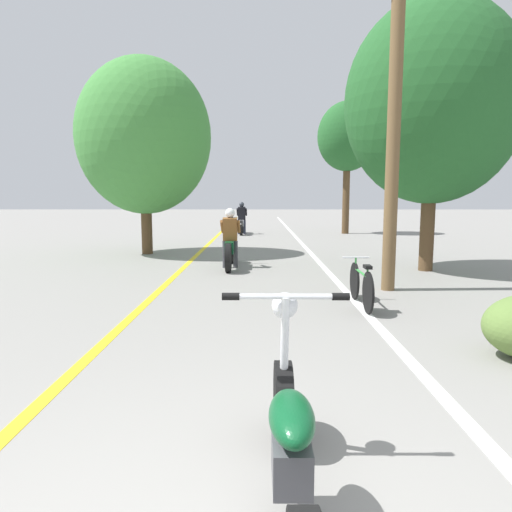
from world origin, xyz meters
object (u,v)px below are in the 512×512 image
Objects in this scene: motorcycle_foreground at (291,445)px; motorcycle_rider_lead at (230,245)px; roadside_tree_left at (144,137)px; motorcycle_rider_far at (242,222)px; utility_pole at (395,109)px; roadside_tree_right_far at (348,137)px; roadside_tree_right_near at (433,102)px; bicycle_parked at (361,285)px.

motorcycle_rider_lead reaches higher than motorcycle_foreground.
motorcycle_foreground is (3.53, -11.37, -3.05)m from roadside_tree_left.
motorcycle_rider_far is at bearing 92.91° from motorcycle_foreground.
utility_pole is 1.05× the size of roadside_tree_right_far.
motorcycle_foreground is at bearing -84.35° from motorcycle_rider_lead.
motorcycle_foreground is at bearing -110.26° from utility_pole.
roadside_tree_right_near is 10.77m from roadside_tree_right_far.
bicycle_parked is at bearing -99.71° from roadside_tree_right_far.
roadside_tree_right_near reaches higher than bicycle_parked.
bicycle_parked is (-2.29, -3.50, -3.46)m from roadside_tree_right_near.
motorcycle_rider_lead is 4.56m from bicycle_parked.
motorcycle_rider_far is at bearing 114.15° from roadside_tree_right_near.
utility_pole is 2.96× the size of motorcycle_rider_lead.
roadside_tree_right_far reaches higher than motorcycle_rider_far.
motorcycle_rider_lead is at bearing -89.50° from motorcycle_rider_far.
roadside_tree_right_near is at bearing 56.80° from bicycle_parked.
motorcycle_rider_far is 1.32× the size of bicycle_parked.
bicycle_parked is at bearing 73.19° from motorcycle_foreground.
roadside_tree_left is at bearing 156.82° from roadside_tree_right_near.
motorcycle_rider_lead is at bearing 95.65° from motorcycle_foreground.
roadside_tree_right_far is 2.82× the size of motorcycle_rider_lead.
motorcycle_foreground is (-3.73, -8.26, -3.40)m from roadside_tree_right_near.
roadside_tree_right_far reaches higher than motorcycle_foreground.
motorcycle_rider_far reaches higher than bicycle_parked.
motorcycle_rider_far is at bearing 104.05° from utility_pole.
roadside_tree_right_far is at bearing 78.48° from motorcycle_foreground.
motorcycle_rider_far is 14.13m from bicycle_parked.
bicycle_parked is (-0.78, -1.25, -2.91)m from utility_pole.
roadside_tree_left is at bearing -134.12° from roadside_tree_right_far.
roadside_tree_right_far is (1.65, 12.99, 1.15)m from utility_pole.
utility_pole is 1.10× the size of roadside_tree_left.
bicycle_parked is (2.30, -3.93, -0.20)m from motorcycle_rider_lead.
roadside_tree_left is (-7.41, -7.64, -0.95)m from roadside_tree_right_far.
roadside_tree_right_far reaches higher than motorcycle_rider_lead.
roadside_tree_left reaches higher than motorcycle_rider_lead.
utility_pole is 7.86m from roadside_tree_left.
utility_pole is at bearing -97.26° from roadside_tree_right_far.
roadside_tree_right_far is at bearing 3.79° from motorcycle_rider_far.
roadside_tree_right_far is 2.83× the size of motorcycle_foreground.
motorcycle_rider_lead is at bearing -114.68° from roadside_tree_right_far.
roadside_tree_right_near is 5.64m from motorcycle_rider_lead.
motorcycle_rider_lead is 1.35× the size of bicycle_parked.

